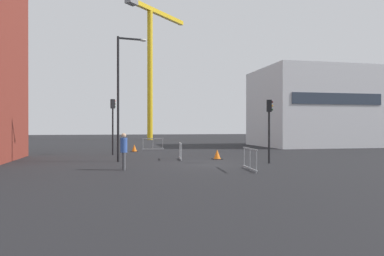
% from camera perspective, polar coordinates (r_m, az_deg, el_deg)
% --- Properties ---
extents(ground, '(160.00, 160.00, 0.00)m').
position_cam_1_polar(ground, '(20.50, 3.18, -5.74)').
color(ground, black).
extents(office_block, '(11.49, 9.79, 8.40)m').
position_cam_1_polar(office_block, '(41.75, 18.37, 3.04)').
color(office_block, silver).
rests_on(office_block, ground).
extents(construction_crane, '(11.00, 11.65, 21.95)m').
position_cam_1_polar(construction_crane, '(60.53, -6.55, 11.87)').
color(construction_crane, gold).
rests_on(construction_crane, ground).
extents(streetlamp_tall, '(1.82, 0.38, 7.60)m').
position_cam_1_polar(streetlamp_tall, '(22.32, -11.13, 6.20)').
color(streetlamp_tall, black).
rests_on(streetlamp_tall, ground).
extents(traffic_light_near, '(0.39, 0.32, 4.20)m').
position_cam_1_polar(traffic_light_near, '(27.65, -12.47, 1.61)').
color(traffic_light_near, black).
rests_on(traffic_light_near, ground).
extents(traffic_light_verge, '(0.39, 0.32, 3.68)m').
position_cam_1_polar(traffic_light_verge, '(21.24, 12.16, 1.19)').
color(traffic_light_verge, black).
rests_on(traffic_light_verge, ground).
extents(pedestrian_walking, '(0.34, 0.34, 1.81)m').
position_cam_1_polar(pedestrian_walking, '(17.90, -10.78, -3.20)').
color(pedestrian_walking, '#4C4C51').
rests_on(pedestrian_walking, ground).
extents(safety_barrier_mid_span, '(0.28, 2.38, 1.08)m').
position_cam_1_polar(safety_barrier_mid_span, '(17.74, 9.19, -4.84)').
color(safety_barrier_mid_span, gray).
rests_on(safety_barrier_mid_span, ground).
extents(safety_barrier_right_run, '(1.97, 0.16, 1.08)m').
position_cam_1_polar(safety_barrier_right_run, '(32.87, -6.23, -2.52)').
color(safety_barrier_right_run, gray).
rests_on(safety_barrier_right_run, ground).
extents(safety_barrier_rear, '(0.26, 1.85, 1.08)m').
position_cam_1_polar(safety_barrier_rear, '(23.14, -1.85, -3.67)').
color(safety_barrier_rear, gray).
rests_on(safety_barrier_rear, ground).
extents(traffic_cone_striped, '(0.62, 0.62, 0.63)m').
position_cam_1_polar(traffic_cone_striped, '(23.56, 4.02, -4.26)').
color(traffic_cone_striped, black).
rests_on(traffic_cone_striped, ground).
extents(traffic_cone_orange, '(0.60, 0.60, 0.61)m').
position_cam_1_polar(traffic_cone_orange, '(30.99, -9.15, -3.21)').
color(traffic_cone_orange, black).
rests_on(traffic_cone_orange, ground).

